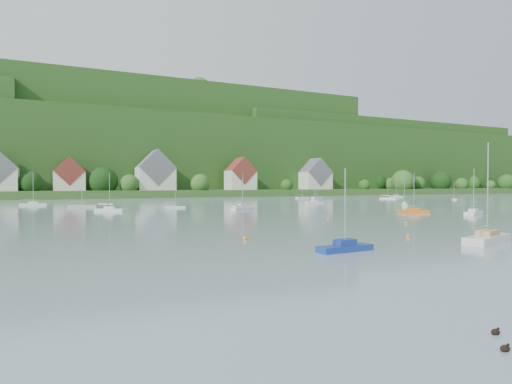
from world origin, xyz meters
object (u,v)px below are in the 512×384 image
near_sailboat_3 (474,212)px  near_sailboat_5 (414,211)px  near_sailboat_2 (487,238)px  near_sailboat_1 (345,246)px

near_sailboat_3 → near_sailboat_5: bearing=105.5°
near_sailboat_2 → near_sailboat_5: near_sailboat_2 is taller
near_sailboat_1 → near_sailboat_3: bearing=23.0°
near_sailboat_2 → near_sailboat_3: bearing=22.3°
near_sailboat_3 → near_sailboat_5: size_ratio=1.08×
near_sailboat_1 → near_sailboat_3: size_ratio=0.82×
near_sailboat_1 → near_sailboat_5: 52.47m
near_sailboat_2 → near_sailboat_1: bearing=157.2°
near_sailboat_3 → near_sailboat_1: bearing=-176.0°
near_sailboat_1 → near_sailboat_5: (40.90, 32.86, 0.02)m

